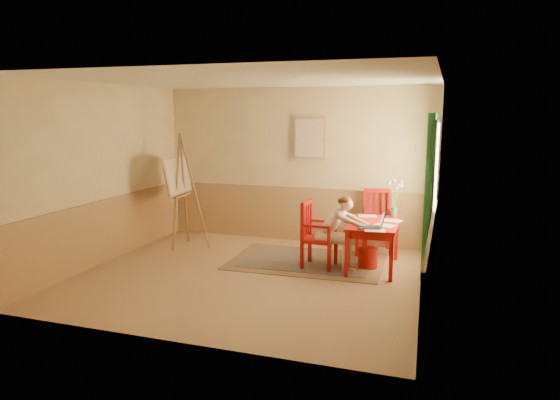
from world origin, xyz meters
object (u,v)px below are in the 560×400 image
(chair_left, at_px, (316,235))
(figure, at_px, (336,229))
(table, at_px, (374,228))
(chair_back, at_px, (377,221))
(easel, at_px, (179,180))
(laptop, at_px, (373,225))

(chair_left, bearing_deg, figure, -3.13)
(table, bearing_deg, chair_left, -165.61)
(chair_back, height_order, figure, figure)
(table, xyz_separation_m, figure, (-0.52, -0.23, -0.00))
(chair_back, relative_size, easel, 0.53)
(chair_left, bearing_deg, easel, 170.01)
(chair_left, distance_m, figure, 0.33)
(table, relative_size, chair_back, 1.15)
(laptop, xyz_separation_m, easel, (-3.47, 0.62, 0.43))
(figure, distance_m, easel, 2.99)
(figure, relative_size, laptop, 2.66)
(table, height_order, chair_left, chair_left)
(figure, relative_size, easel, 0.56)
(chair_left, xyz_separation_m, figure, (0.31, -0.02, 0.11))
(table, relative_size, laptop, 2.86)
(figure, bearing_deg, chair_left, 176.87)
(chair_left, relative_size, figure, 0.91)
(chair_left, relative_size, laptop, 2.41)
(table, xyz_separation_m, easel, (-3.43, 0.24, 0.56))
(table, distance_m, chair_back, 1.03)
(chair_left, distance_m, laptop, 0.93)
(figure, height_order, laptop, figure)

